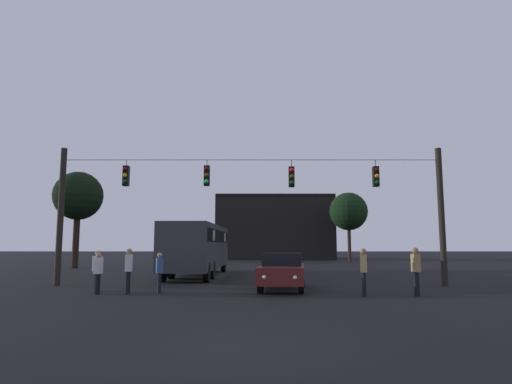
{
  "coord_description": "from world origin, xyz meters",
  "views": [
    {
      "loc": [
        0.23,
        -8.12,
        1.88
      ],
      "look_at": [
        0.14,
        12.88,
        4.46
      ],
      "focal_mm": 29.93,
      "sensor_mm": 36.0,
      "label": 1
    }
  ],
  "objects_px": {
    "pedestrian_trailing": "(100,271)",
    "tree_left_silhouette": "(80,197)",
    "pedestrian_crossing_left": "(99,268)",
    "pedestrian_near_bus": "(366,269)",
    "car_near_right": "(285,270)",
    "pedestrian_crossing_center": "(418,268)",
    "pedestrian_far_side": "(161,270)",
    "city_bus": "(201,245)",
    "tree_behind_building": "(350,212)",
    "pedestrian_crossing_right": "(131,268)"
  },
  "relations": [
    {
      "from": "pedestrian_crossing_center",
      "to": "city_bus",
      "type": "bearing_deg",
      "value": 132.98
    },
    {
      "from": "pedestrian_crossing_right",
      "to": "tree_behind_building",
      "type": "bearing_deg",
      "value": 64.05
    },
    {
      "from": "car_near_right",
      "to": "pedestrian_far_side",
      "type": "distance_m",
      "value": 5.1
    },
    {
      "from": "pedestrian_far_side",
      "to": "tree_behind_building",
      "type": "height_order",
      "value": "tree_behind_building"
    },
    {
      "from": "car_near_right",
      "to": "city_bus",
      "type": "bearing_deg",
      "value": 121.04
    },
    {
      "from": "pedestrian_crossing_left",
      "to": "pedestrian_crossing_right",
      "type": "xyz_separation_m",
      "value": [
        1.54,
        -0.9,
        0.06
      ]
    },
    {
      "from": "tree_left_silhouette",
      "to": "tree_behind_building",
      "type": "height_order",
      "value": "tree_left_silhouette"
    },
    {
      "from": "city_bus",
      "to": "pedestrian_crossing_right",
      "type": "distance_m",
      "value": 9.48
    },
    {
      "from": "pedestrian_crossing_left",
      "to": "pedestrian_crossing_center",
      "type": "distance_m",
      "value": 12.41
    },
    {
      "from": "pedestrian_near_bus",
      "to": "pedestrian_trailing",
      "type": "xyz_separation_m",
      "value": [
        -10.01,
        0.59,
        -0.12
      ]
    },
    {
      "from": "city_bus",
      "to": "pedestrian_crossing_right",
      "type": "xyz_separation_m",
      "value": [
        -1.42,
        -9.33,
        -0.89
      ]
    },
    {
      "from": "city_bus",
      "to": "pedestrian_crossing_left",
      "type": "distance_m",
      "value": 8.99
    },
    {
      "from": "city_bus",
      "to": "pedestrian_trailing",
      "type": "height_order",
      "value": "city_bus"
    },
    {
      "from": "pedestrian_crossing_left",
      "to": "pedestrian_trailing",
      "type": "bearing_deg",
      "value": -67.72
    },
    {
      "from": "car_near_right",
      "to": "tree_behind_building",
      "type": "distance_m",
      "value": 31.69
    },
    {
      "from": "city_bus",
      "to": "pedestrian_crossing_center",
      "type": "bearing_deg",
      "value": -47.02
    },
    {
      "from": "car_near_right",
      "to": "pedestrian_crossing_center",
      "type": "distance_m",
      "value": 5.32
    },
    {
      "from": "pedestrian_crossing_left",
      "to": "pedestrian_trailing",
      "type": "distance_m",
      "value": 1.02
    },
    {
      "from": "pedestrian_trailing",
      "to": "tree_behind_building",
      "type": "relative_size",
      "value": 0.2
    },
    {
      "from": "car_near_right",
      "to": "pedestrian_crossing_left",
      "type": "relative_size",
      "value": 2.76
    },
    {
      "from": "city_bus",
      "to": "tree_behind_building",
      "type": "height_order",
      "value": "tree_behind_building"
    },
    {
      "from": "pedestrian_crossing_right",
      "to": "pedestrian_far_side",
      "type": "height_order",
      "value": "pedestrian_crossing_right"
    },
    {
      "from": "pedestrian_crossing_right",
      "to": "pedestrian_near_bus",
      "type": "height_order",
      "value": "pedestrian_near_bus"
    },
    {
      "from": "pedestrian_crossing_right",
      "to": "tree_left_silhouette",
      "type": "xyz_separation_m",
      "value": [
        -9.55,
        17.78,
        4.75
      ]
    },
    {
      "from": "car_near_right",
      "to": "pedestrian_crossing_center",
      "type": "xyz_separation_m",
      "value": [
        4.75,
        -2.39,
        0.21
      ]
    },
    {
      "from": "pedestrian_crossing_center",
      "to": "pedestrian_trailing",
      "type": "height_order",
      "value": "pedestrian_crossing_center"
    },
    {
      "from": "pedestrian_near_bus",
      "to": "pedestrian_crossing_right",
      "type": "bearing_deg",
      "value": 175.89
    },
    {
      "from": "pedestrian_crossing_left",
      "to": "city_bus",
      "type": "bearing_deg",
      "value": 70.65
    },
    {
      "from": "pedestrian_crossing_right",
      "to": "pedestrian_trailing",
      "type": "height_order",
      "value": "pedestrian_crossing_right"
    },
    {
      "from": "car_near_right",
      "to": "tree_left_silhouette",
      "type": "xyz_separation_m",
      "value": [
        -15.57,
        16.08,
        4.94
      ]
    },
    {
      "from": "city_bus",
      "to": "car_near_right",
      "type": "height_order",
      "value": "city_bus"
    },
    {
      "from": "pedestrian_trailing",
      "to": "tree_behind_building",
      "type": "bearing_deg",
      "value": 62.42
    },
    {
      "from": "pedestrian_crossing_left",
      "to": "pedestrian_trailing",
      "type": "height_order",
      "value": "pedestrian_crossing_left"
    },
    {
      "from": "pedestrian_far_side",
      "to": "pedestrian_crossing_center",
      "type": "bearing_deg",
      "value": -6.01
    },
    {
      "from": "city_bus",
      "to": "pedestrian_trailing",
      "type": "xyz_separation_m",
      "value": [
        -2.57,
        -9.38,
        -1.0
      ]
    },
    {
      "from": "car_near_right",
      "to": "pedestrian_crossing_right",
      "type": "xyz_separation_m",
      "value": [
        -6.02,
        -1.7,
        0.18
      ]
    },
    {
      "from": "pedestrian_crossing_center",
      "to": "tree_behind_building",
      "type": "xyz_separation_m",
      "value": [
        4.61,
        32.29,
        4.56
      ]
    },
    {
      "from": "pedestrian_crossing_left",
      "to": "tree_behind_building",
      "type": "distance_m",
      "value": 35.35
    },
    {
      "from": "pedestrian_crossing_right",
      "to": "pedestrian_trailing",
      "type": "bearing_deg",
      "value": -177.82
    },
    {
      "from": "tree_left_silhouette",
      "to": "pedestrian_crossing_right",
      "type": "bearing_deg",
      "value": -61.75
    },
    {
      "from": "tree_left_silhouette",
      "to": "pedestrian_crossing_left",
      "type": "bearing_deg",
      "value": -64.61
    },
    {
      "from": "city_bus",
      "to": "pedestrian_crossing_center",
      "type": "relative_size",
      "value": 6.25
    },
    {
      "from": "pedestrian_crossing_left",
      "to": "tree_left_silhouette",
      "type": "bearing_deg",
      "value": 115.39
    },
    {
      "from": "pedestrian_crossing_right",
      "to": "pedestrian_trailing",
      "type": "xyz_separation_m",
      "value": [
        -1.15,
        -0.04,
        -0.11
      ]
    },
    {
      "from": "pedestrian_crossing_center",
      "to": "pedestrian_far_side",
      "type": "xyz_separation_m",
      "value": [
        -9.66,
        1.02,
        -0.14
      ]
    },
    {
      "from": "car_near_right",
      "to": "tree_left_silhouette",
      "type": "relative_size",
      "value": 0.58
    },
    {
      "from": "pedestrian_crossing_center",
      "to": "pedestrian_crossing_right",
      "type": "bearing_deg",
      "value": 176.31
    },
    {
      "from": "pedestrian_near_bus",
      "to": "pedestrian_crossing_left",
      "type": "bearing_deg",
      "value": 171.59
    },
    {
      "from": "pedestrian_near_bus",
      "to": "pedestrian_trailing",
      "type": "height_order",
      "value": "pedestrian_near_bus"
    },
    {
      "from": "pedestrian_trailing",
      "to": "tree_left_silhouette",
      "type": "height_order",
      "value": "tree_left_silhouette"
    }
  ]
}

